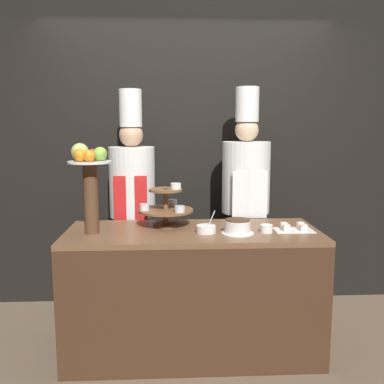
{
  "coord_description": "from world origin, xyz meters",
  "views": [
    {
      "loc": [
        -0.15,
        -2.51,
        1.58
      ],
      "look_at": [
        0.0,
        0.45,
        1.13
      ],
      "focal_mm": 40.0,
      "sensor_mm": 36.0,
      "label": 1
    }
  ],
  "objects_px": {
    "cake_square_tray": "(293,228)",
    "chef_center_left": "(246,196)",
    "chef_left": "(132,199)",
    "cup_white": "(266,229)",
    "serving_bowl_near": "(206,229)",
    "tiered_stand": "(166,206)",
    "cake_round": "(238,227)",
    "fruit_pedestal": "(89,176)"
  },
  "relations": [
    {
      "from": "cake_square_tray",
      "to": "chef_center_left",
      "type": "height_order",
      "value": "chef_center_left"
    },
    {
      "from": "chef_left",
      "to": "cup_white",
      "type": "bearing_deg",
      "value": -35.22
    },
    {
      "from": "cup_white",
      "to": "serving_bowl_near",
      "type": "height_order",
      "value": "serving_bowl_near"
    },
    {
      "from": "tiered_stand",
      "to": "cake_round",
      "type": "height_order",
      "value": "tiered_stand"
    },
    {
      "from": "tiered_stand",
      "to": "cake_round",
      "type": "distance_m",
      "value": 0.54
    },
    {
      "from": "cake_square_tray",
      "to": "serving_bowl_near",
      "type": "relative_size",
      "value": 1.73
    },
    {
      "from": "chef_left",
      "to": "chef_center_left",
      "type": "xyz_separation_m",
      "value": [
        0.93,
        -0.0,
        0.02
      ]
    },
    {
      "from": "fruit_pedestal",
      "to": "chef_center_left",
      "type": "relative_size",
      "value": 0.32
    },
    {
      "from": "chef_center_left",
      "to": "tiered_stand",
      "type": "bearing_deg",
      "value": -145.17
    },
    {
      "from": "tiered_stand",
      "to": "fruit_pedestal",
      "type": "height_order",
      "value": "fruit_pedestal"
    },
    {
      "from": "fruit_pedestal",
      "to": "cup_white",
      "type": "bearing_deg",
      "value": -1.76
    },
    {
      "from": "cake_square_tray",
      "to": "serving_bowl_near",
      "type": "height_order",
      "value": "serving_bowl_near"
    },
    {
      "from": "tiered_stand",
      "to": "cake_square_tray",
      "type": "relative_size",
      "value": 1.5
    },
    {
      "from": "fruit_pedestal",
      "to": "cake_round",
      "type": "relative_size",
      "value": 2.81
    },
    {
      "from": "fruit_pedestal",
      "to": "serving_bowl_near",
      "type": "bearing_deg",
      "value": -1.47
    },
    {
      "from": "serving_bowl_near",
      "to": "cup_white",
      "type": "bearing_deg",
      "value": -2.31
    },
    {
      "from": "cake_square_tray",
      "to": "chef_center_left",
      "type": "relative_size",
      "value": 0.14
    },
    {
      "from": "cake_round",
      "to": "chef_center_left",
      "type": "relative_size",
      "value": 0.11
    },
    {
      "from": "serving_bowl_near",
      "to": "cake_square_tray",
      "type": "bearing_deg",
      "value": 2.38
    },
    {
      "from": "cake_square_tray",
      "to": "serving_bowl_near",
      "type": "xyz_separation_m",
      "value": [
        -0.6,
        -0.02,
        0.01
      ]
    },
    {
      "from": "tiered_stand",
      "to": "cake_round",
      "type": "bearing_deg",
      "value": -27.14
    },
    {
      "from": "tiered_stand",
      "to": "cake_square_tray",
      "type": "bearing_deg",
      "value": -11.59
    },
    {
      "from": "cake_round",
      "to": "cake_square_tray",
      "type": "xyz_separation_m",
      "value": [
        0.4,
        0.07,
        -0.03
      ]
    },
    {
      "from": "tiered_stand",
      "to": "cake_round",
      "type": "relative_size",
      "value": 1.85
    },
    {
      "from": "fruit_pedestal",
      "to": "cake_square_tray",
      "type": "bearing_deg",
      "value": 0.22
    },
    {
      "from": "tiered_stand",
      "to": "chef_left",
      "type": "bearing_deg",
      "value": 121.52
    },
    {
      "from": "serving_bowl_near",
      "to": "chef_left",
      "type": "relative_size",
      "value": 0.08
    },
    {
      "from": "tiered_stand",
      "to": "cup_white",
      "type": "bearing_deg",
      "value": -18.06
    },
    {
      "from": "tiered_stand",
      "to": "chef_center_left",
      "type": "relative_size",
      "value": 0.21
    },
    {
      "from": "cake_round",
      "to": "tiered_stand",
      "type": "bearing_deg",
      "value": 152.86
    },
    {
      "from": "tiered_stand",
      "to": "fruit_pedestal",
      "type": "distance_m",
      "value": 0.58
    },
    {
      "from": "tiered_stand",
      "to": "chef_left",
      "type": "relative_size",
      "value": 0.21
    },
    {
      "from": "cake_round",
      "to": "cup_white",
      "type": "distance_m",
      "value": 0.2
    },
    {
      "from": "fruit_pedestal",
      "to": "chef_left",
      "type": "bearing_deg",
      "value": 70.77
    },
    {
      "from": "fruit_pedestal",
      "to": "cake_square_tray",
      "type": "height_order",
      "value": "fruit_pedestal"
    },
    {
      "from": "fruit_pedestal",
      "to": "chef_center_left",
      "type": "xyz_separation_m",
      "value": [
        1.15,
        0.64,
        -0.24
      ]
    },
    {
      "from": "cup_white",
      "to": "serving_bowl_near",
      "type": "xyz_separation_m",
      "value": [
        -0.41,
        0.02,
        -0.0
      ]
    },
    {
      "from": "cake_round",
      "to": "cake_square_tray",
      "type": "relative_size",
      "value": 0.81
    },
    {
      "from": "cup_white",
      "to": "chef_left",
      "type": "distance_m",
      "value": 1.17
    },
    {
      "from": "cake_square_tray",
      "to": "chef_left",
      "type": "bearing_deg",
      "value": 151.23
    },
    {
      "from": "tiered_stand",
      "to": "serving_bowl_near",
      "type": "xyz_separation_m",
      "value": [
        0.27,
        -0.2,
        -0.12
      ]
    },
    {
      "from": "fruit_pedestal",
      "to": "cup_white",
      "type": "height_order",
      "value": "fruit_pedestal"
    }
  ]
}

